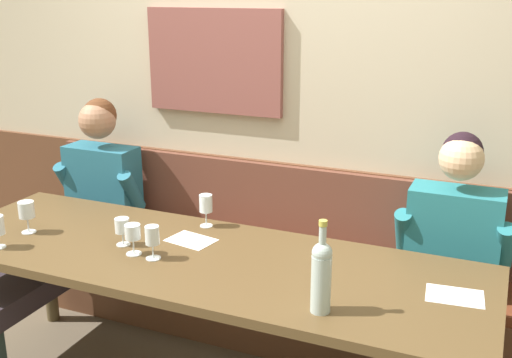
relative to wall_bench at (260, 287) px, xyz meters
name	(u,v)px	position (x,y,z in m)	size (l,w,h in m)	color
room_wall_back	(278,78)	(0.00, 0.26, 1.12)	(6.80, 0.12, 2.80)	beige
wood_wainscot_panel	(274,241)	(0.00, 0.21, 0.19)	(6.80, 0.03, 0.95)	brown
wall_bench	(260,287)	(0.00, 0.00, 0.00)	(2.78, 0.42, 0.94)	brown
dining_table	(199,271)	(0.00, -0.68, 0.40)	(2.48, 0.81, 0.76)	brown
person_center_left_seat	(65,228)	(-0.99, -0.37, 0.33)	(0.53, 1.25, 1.26)	#273633
person_center_right_seat	(441,300)	(0.99, -0.38, 0.32)	(0.52, 1.25, 1.25)	#2D353E
wine_bottle_clear_water	(321,274)	(0.63, -0.93, 0.62)	(0.07, 0.07, 0.35)	#AEBFBC
wine_glass_right_end	(27,211)	(-0.86, -0.77, 0.58)	(0.07, 0.07, 0.15)	silver
wine_glass_near_bucket	(122,227)	(-0.36, -0.72, 0.56)	(0.07, 0.07, 0.13)	silver
wine_glass_center_front	(206,204)	(-0.13, -0.37, 0.59)	(0.06, 0.06, 0.16)	silver
wine_glass_left_end	(133,233)	(-0.26, -0.78, 0.57)	(0.07, 0.07, 0.14)	silver
wine_glass_mid_left	(152,237)	(-0.16, -0.79, 0.57)	(0.06, 0.06, 0.15)	silver
tasting_sheet_left_guest	(455,296)	(1.06, -0.63, 0.48)	(0.21, 0.15, 0.00)	white
tasting_sheet_right_guest	(191,240)	(-0.11, -0.55, 0.48)	(0.21, 0.15, 0.00)	white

